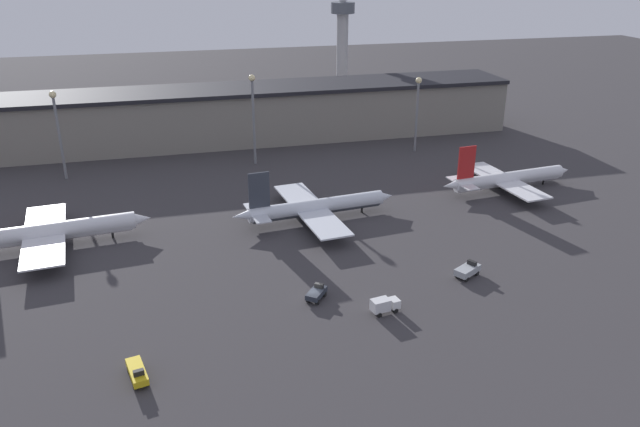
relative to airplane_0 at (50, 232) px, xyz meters
name	(u,v)px	position (x,y,z in m)	size (l,w,h in m)	color
ground	(313,298)	(47.17, -33.30, -3.27)	(600.00, 600.00, 0.00)	#383538
terminal_building	(237,114)	(47.17, 67.40, 5.30)	(175.60, 22.00, 17.04)	gray
airplane_0	(50,232)	(0.00, 0.00, 0.00)	(39.93, 32.56, 13.68)	silver
airplane_1	(315,207)	(55.68, 0.29, -0.28)	(38.35, 33.40, 12.74)	silver
airplane_2	(507,179)	(107.30, 6.55, -0.32)	(37.80, 29.07, 12.81)	silver
service_vehicle_0	(316,293)	(47.66, -33.63, -2.12)	(4.64, 5.04, 2.48)	#282D38
service_vehicle_1	(468,270)	(76.96, -32.62, -1.98)	(5.92, 4.90, 2.75)	#9EA3A8
service_vehicle_2	(384,305)	(57.55, -40.84, -1.74)	(5.19, 2.84, 2.71)	white
service_vehicle_3	(137,372)	(17.72, -48.84, -2.08)	(3.39, 6.58, 2.54)	gold
lamp_post_0	(57,123)	(-2.00, 43.29, 11.74)	(1.80, 1.80, 23.40)	slate
lamp_post_1	(253,108)	(48.85, 43.29, 12.76)	(1.80, 1.80, 25.25)	slate
lamp_post_2	(417,104)	(97.46, 43.29, 11.11)	(1.80, 1.80, 22.28)	slate
control_tower	(342,41)	(93.94, 110.94, 20.57)	(9.00, 9.00, 40.91)	#99999E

